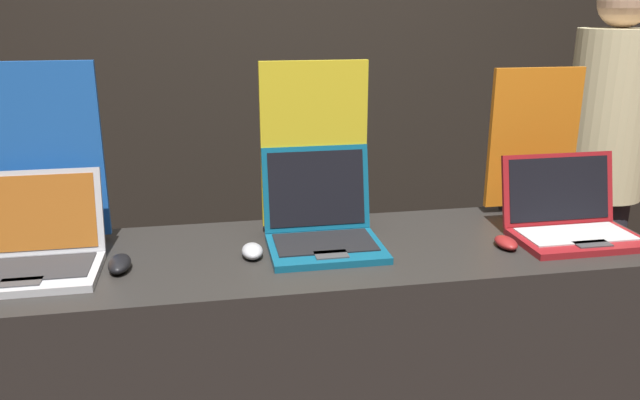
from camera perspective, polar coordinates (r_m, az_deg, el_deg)
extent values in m
cube|color=black|center=(3.01, -4.73, 12.43)|extent=(8.00, 0.05, 2.80)
cube|color=#282623|center=(2.07, -0.15, -17.03)|extent=(2.03, 0.58, 0.97)
cube|color=#B7B7BC|center=(1.81, -25.09, -6.24)|extent=(0.36, 0.24, 0.02)
cube|color=#2D2D30|center=(1.82, -25.01, -5.68)|extent=(0.31, 0.17, 0.00)
cube|color=#3F3F42|center=(1.74, -25.69, -6.79)|extent=(0.10, 0.05, 0.00)
cube|color=#B7B7BC|center=(1.90, -24.57, -1.06)|extent=(0.36, 0.06, 0.23)
cube|color=#A5591E|center=(1.89, -24.62, -1.08)|extent=(0.32, 0.04, 0.21)
ellipsoid|color=black|center=(1.77, -17.86, -5.56)|extent=(0.06, 0.12, 0.04)
cube|color=black|center=(2.04, -23.44, -3.43)|extent=(0.20, 0.07, 0.02)
cube|color=#1E59B2|center=(1.96, -24.37, 3.96)|extent=(0.36, 0.02, 0.52)
cube|color=#0F5170|center=(1.82, 0.54, -4.45)|extent=(0.33, 0.26, 0.02)
cube|color=black|center=(1.83, 0.43, -3.88)|extent=(0.29, 0.18, 0.00)
cube|color=#3F3F42|center=(1.74, 1.04, -5.01)|extent=(0.09, 0.06, 0.00)
cube|color=#0F5170|center=(1.92, -0.35, 1.07)|extent=(0.33, 0.07, 0.26)
cube|color=black|center=(1.91, -0.31, 1.06)|extent=(0.30, 0.05, 0.22)
ellipsoid|color=#B2B2B7|center=(1.78, -6.21, -4.66)|extent=(0.06, 0.10, 0.04)
cube|color=black|center=(1.99, -0.53, -2.37)|extent=(0.18, 0.07, 0.02)
cube|color=gold|center=(1.92, -0.55, 5.10)|extent=(0.33, 0.02, 0.51)
cube|color=maroon|center=(2.04, 22.57, -3.36)|extent=(0.38, 0.23, 0.02)
cube|color=#B7B7B7|center=(2.05, 22.36, -2.89)|extent=(0.33, 0.16, 0.00)
cube|color=#3F3F42|center=(1.98, 23.65, -3.70)|extent=(0.11, 0.05, 0.00)
cube|color=maroon|center=(2.11, 20.93, 0.96)|extent=(0.38, 0.07, 0.22)
cube|color=black|center=(2.11, 21.03, 0.95)|extent=(0.34, 0.05, 0.19)
ellipsoid|color=maroon|center=(1.92, 16.64, -3.76)|extent=(0.06, 0.10, 0.03)
cube|color=black|center=(2.30, 18.35, -0.62)|extent=(0.17, 0.07, 0.02)
cube|color=orange|center=(2.24, 18.94, 5.40)|extent=(0.32, 0.02, 0.47)
cylinder|color=#282833|center=(3.16, 23.16, -7.00)|extent=(0.27, 0.27, 0.85)
cylinder|color=beige|center=(2.95, 24.95, 7.08)|extent=(0.34, 0.34, 0.71)
sphere|color=tan|center=(2.91, 26.13, 16.03)|extent=(0.21, 0.21, 0.21)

